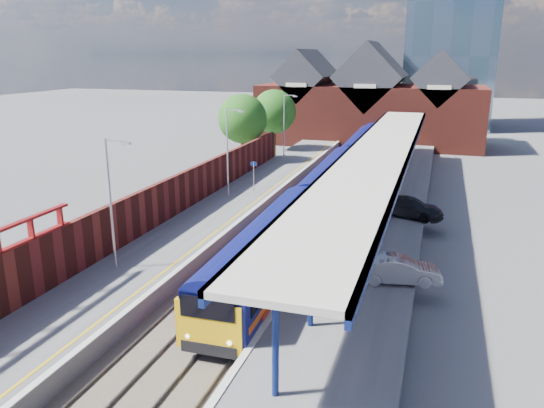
% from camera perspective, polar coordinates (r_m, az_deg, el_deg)
% --- Properties ---
extents(ground, '(240.00, 240.00, 0.00)m').
position_cam_1_polar(ground, '(49.23, 5.90, 1.53)').
color(ground, '#5B5B5E').
rests_on(ground, ground).
extents(ballast_bed, '(6.00, 76.00, 0.06)m').
position_cam_1_polar(ballast_bed, '(39.85, 2.91, -1.81)').
color(ballast_bed, '#473D33').
rests_on(ballast_bed, ground).
extents(rails, '(4.51, 76.00, 0.14)m').
position_cam_1_polar(rails, '(39.82, 2.91, -1.68)').
color(rails, slate).
rests_on(rails, ground).
extents(left_platform, '(5.00, 76.00, 1.00)m').
position_cam_1_polar(left_platform, '(41.38, -4.46, -0.48)').
color(left_platform, '#565659').
rests_on(left_platform, ground).
extents(right_platform, '(6.00, 76.00, 1.00)m').
position_cam_1_polar(right_platform, '(38.70, 11.55, -1.93)').
color(right_platform, '#565659').
rests_on(right_platform, ground).
extents(coping_left, '(0.30, 76.00, 0.05)m').
position_cam_1_polar(coping_left, '(40.44, -1.39, -0.05)').
color(coping_left, silver).
rests_on(coping_left, left_platform).
extents(coping_right, '(0.30, 76.00, 0.05)m').
position_cam_1_polar(coping_right, '(38.91, 7.42, -0.82)').
color(coping_right, silver).
rests_on(coping_right, right_platform).
extents(yellow_line, '(0.14, 76.00, 0.01)m').
position_cam_1_polar(yellow_line, '(40.63, -2.19, -0.01)').
color(yellow_line, yellow).
rests_on(yellow_line, left_platform).
extents(train, '(3.10, 65.95, 3.45)m').
position_cam_1_polar(train, '(51.52, 8.32, 4.50)').
color(train, '#0C1158').
rests_on(train, ground).
extents(canopy, '(4.50, 52.00, 4.48)m').
position_cam_1_polar(canopy, '(39.51, 11.50, 5.55)').
color(canopy, navy).
rests_on(canopy, right_platform).
extents(lamp_post_b, '(1.48, 0.18, 7.00)m').
position_cam_1_polar(lamp_post_b, '(28.67, -16.80, 0.82)').
color(lamp_post_b, '#A5A8AA').
rests_on(lamp_post_b, left_platform).
extents(lamp_post_c, '(1.48, 0.18, 7.00)m').
position_cam_1_polar(lamp_post_c, '(42.50, -4.66, 6.16)').
color(lamp_post_c, '#A5A8AA').
rests_on(lamp_post_c, left_platform).
extents(lamp_post_d, '(1.48, 0.18, 7.00)m').
position_cam_1_polar(lamp_post_d, '(57.47, 1.44, 8.73)').
color(lamp_post_d, '#A5A8AA').
rests_on(lamp_post_d, left_platform).
extents(platform_sign, '(0.55, 0.08, 2.50)m').
position_cam_1_polar(platform_sign, '(44.29, -1.98, 3.57)').
color(platform_sign, '#A5A8AA').
rests_on(platform_sign, left_platform).
extents(brick_wall, '(0.35, 50.00, 3.86)m').
position_cam_1_polar(brick_wall, '(36.37, -12.15, 0.10)').
color(brick_wall, '#5E2018').
rests_on(brick_wall, left_platform).
extents(station_building, '(30.00, 12.12, 13.78)m').
position_cam_1_polar(station_building, '(75.65, 10.50, 10.53)').
color(station_building, '#5E2018').
rests_on(station_building, ground).
extents(glass_tower, '(14.20, 14.20, 40.30)m').
position_cam_1_polar(glass_tower, '(97.09, 19.01, 19.81)').
color(glass_tower, slate).
rests_on(glass_tower, ground).
extents(tree_near, '(5.20, 5.20, 8.10)m').
position_cam_1_polar(tree_near, '(56.70, -3.08, 8.98)').
color(tree_near, '#382314').
rests_on(tree_near, ground).
extents(tree_far, '(5.20, 5.20, 8.10)m').
position_cam_1_polar(tree_far, '(63.90, 0.34, 9.77)').
color(tree_far, '#382314').
rests_on(tree_far, ground).
extents(parked_car_silver, '(4.37, 2.30, 1.37)m').
position_cam_1_polar(parked_car_silver, '(27.47, 13.48, -6.88)').
color(parked_car_silver, '#A09FA3').
rests_on(parked_car_silver, right_platform).
extents(parked_car_dark, '(5.21, 3.38, 1.40)m').
position_cam_1_polar(parked_car_dark, '(38.54, 14.52, -0.32)').
color(parked_car_dark, black).
rests_on(parked_car_dark, right_platform).
extents(parked_car_blue, '(4.49, 3.05, 1.14)m').
position_cam_1_polar(parked_car_blue, '(39.11, 14.85, -0.31)').
color(parked_car_blue, navy).
rests_on(parked_car_blue, right_platform).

